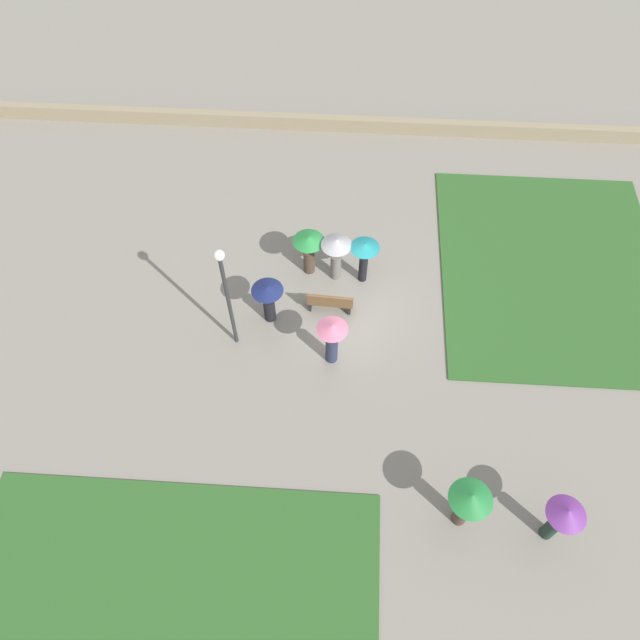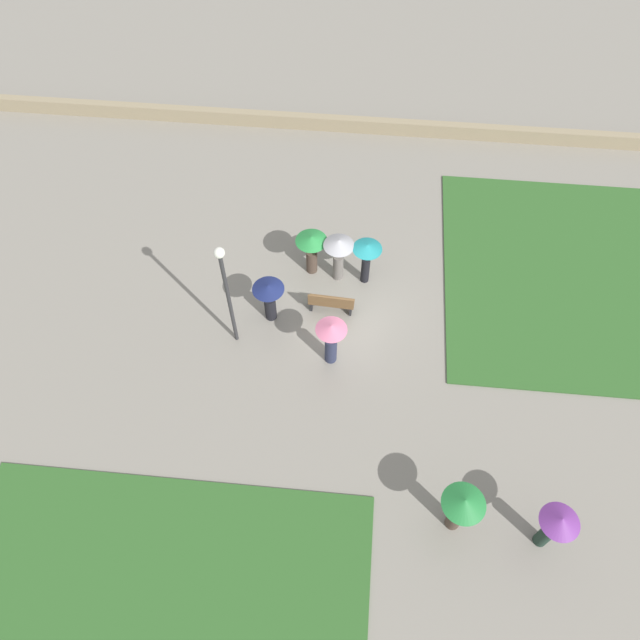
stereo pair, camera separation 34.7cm
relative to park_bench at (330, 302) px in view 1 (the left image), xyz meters
name	(u,v)px [view 1 (the left image)]	position (x,y,z in m)	size (l,w,h in m)	color
ground_plane	(347,299)	(-0.54, -0.51, -0.46)	(90.00, 90.00, 0.00)	gray
lawn_patch_near	(550,270)	(-7.64, -2.18, -0.43)	(7.62, 9.21, 0.06)	#2D5B26
lawn_patch_far	(169,602)	(3.63, 9.31, -0.43)	(10.73, 6.18, 0.06)	#2D5B26
parapet_wall	(355,124)	(-0.54, -9.21, -0.15)	(45.00, 0.35, 0.61)	gray
park_bench	(330,302)	(0.00, 0.00, 0.00)	(1.53, 0.50, 0.90)	brown
lamp_post	(226,288)	(2.96, 1.39, 2.42)	(0.32, 0.32, 4.50)	#2D2D30
crowd_person_teal	(364,254)	(-1.04, -1.41, 0.87)	(0.98, 0.98, 1.84)	black
crowd_person_navy	(268,298)	(1.96, 0.42, 0.68)	(1.02, 1.02, 1.71)	black
crowd_person_grey	(336,251)	(-0.11, -1.47, 0.89)	(1.03, 1.03, 1.90)	slate
crowd_person_pink	(332,337)	(-0.14, 1.86, 0.79)	(0.96, 0.96, 1.92)	#282D47
crowd_person_green	(309,248)	(0.82, -1.68, 0.72)	(1.07, 1.07, 1.74)	#47382D
lone_walker_mid_plaza	(562,518)	(-6.21, 6.96, 0.94)	(1.02, 1.02, 1.98)	#1E3328
lone_walker_near_lawn	(468,503)	(-3.88, 6.72, 0.95)	(1.14, 1.14, 1.97)	#47382D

